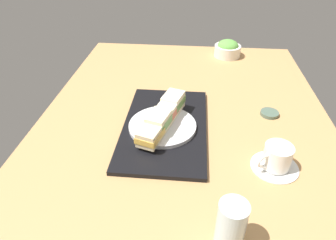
% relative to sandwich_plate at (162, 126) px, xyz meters
% --- Properties ---
extents(ground_plane, '(1.40, 1.00, 0.03)m').
position_rel_sandwich_plate_xyz_m(ground_plane, '(-0.05, 0.07, -0.04)').
color(ground_plane, tan).
extents(serving_tray, '(0.45, 0.27, 0.01)m').
position_rel_sandwich_plate_xyz_m(serving_tray, '(-0.01, 0.01, -0.01)').
color(serving_tray, black).
rests_on(serving_tray, ground_plane).
extents(sandwich_plate, '(0.22, 0.22, 0.01)m').
position_rel_sandwich_plate_xyz_m(sandwich_plate, '(0.00, 0.00, 0.00)').
color(sandwich_plate, silver).
rests_on(sandwich_plate, serving_tray).
extents(sandwich_nearmost, '(0.10, 0.08, 0.06)m').
position_rel_sandwich_plate_xyz_m(sandwich_nearmost, '(-0.09, 0.03, 0.04)').
color(sandwich_nearmost, '#EFE5C1').
rests_on(sandwich_nearmost, sandwich_plate).
extents(sandwich_inner_near, '(0.10, 0.08, 0.05)m').
position_rel_sandwich_plate_xyz_m(sandwich_inner_near, '(-0.03, 0.01, 0.03)').
color(sandwich_inner_near, '#EFE5C1').
rests_on(sandwich_inner_near, sandwich_plate).
extents(sandwich_inner_far, '(0.10, 0.08, 0.06)m').
position_rel_sandwich_plate_xyz_m(sandwich_inner_far, '(0.03, -0.01, 0.04)').
color(sandwich_inner_far, beige).
rests_on(sandwich_inner_far, sandwich_plate).
extents(sandwich_farmost, '(0.10, 0.08, 0.05)m').
position_rel_sandwich_plate_xyz_m(sandwich_farmost, '(0.09, -0.03, 0.03)').
color(sandwich_farmost, beige).
rests_on(sandwich_farmost, sandwich_plate).
extents(salad_bowl, '(0.13, 0.13, 0.08)m').
position_rel_sandwich_plate_xyz_m(salad_bowl, '(-0.63, 0.25, 0.02)').
color(salad_bowl, silver).
rests_on(salad_bowl, ground_plane).
extents(coffee_cup, '(0.13, 0.13, 0.08)m').
position_rel_sandwich_plate_xyz_m(coffee_cup, '(0.14, 0.33, 0.01)').
color(coffee_cup, white).
rests_on(coffee_cup, ground_plane).
extents(drinking_glass, '(0.06, 0.06, 0.12)m').
position_rel_sandwich_plate_xyz_m(drinking_glass, '(0.38, 0.18, 0.04)').
color(drinking_glass, silver).
rests_on(drinking_glass, ground_plane).
extents(small_sauce_dish, '(0.06, 0.06, 0.01)m').
position_rel_sandwich_plate_xyz_m(small_sauce_dish, '(-0.13, 0.36, -0.01)').
color(small_sauce_dish, '#4C6051').
rests_on(small_sauce_dish, ground_plane).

